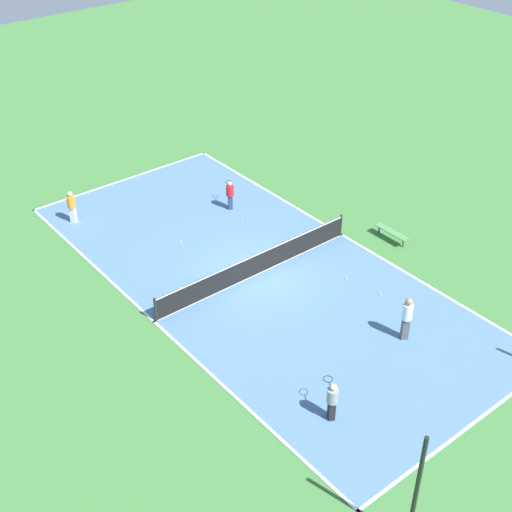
{
  "coord_description": "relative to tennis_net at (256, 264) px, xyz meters",
  "views": [
    {
      "loc": [
        14.54,
        18.11,
        16.51
      ],
      "look_at": [
        0.0,
        0.0,
        0.9
      ],
      "focal_mm": 50.0,
      "sensor_mm": 36.0,
      "label": 1
    }
  ],
  "objects": [
    {
      "name": "tennis_ball_right_alley",
      "position": [
        -2.88,
        4.02,
        -0.48
      ],
      "size": [
        0.07,
        0.07,
        0.07
      ],
      "primitive_type": "sphere",
      "color": "#CCE033",
      "rests_on": "court_surface"
    },
    {
      "name": "bench",
      "position": [
        -6.13,
        1.62,
        -0.15
      ],
      "size": [
        0.36,
        1.68,
        0.45
      ],
      "rotation": [
        0.0,
        0.0,
        1.57
      ],
      "color": "#4C8C4C",
      "rests_on": "ground_plane"
    },
    {
      "name": "player_coach_red",
      "position": [
        -2.37,
        -4.84,
        0.27
      ],
      "size": [
        0.76,
        0.97,
        1.39
      ],
      "rotation": [
        0.0,
        0.0,
        4.18
      ],
      "color": "navy",
      "rests_on": "court_surface"
    },
    {
      "name": "tennis_ball_near_net",
      "position": [
        1.07,
        -3.81,
        -0.48
      ],
      "size": [
        0.07,
        0.07,
        0.07
      ],
      "primitive_type": "sphere",
      "color": "#CCE033",
      "rests_on": "court_surface"
    },
    {
      "name": "fence_post_back_right",
      "position": [
        4.43,
        11.8,
        1.42
      ],
      "size": [
        0.12,
        0.12,
        3.92
      ],
      "color": "black",
      "rests_on": "ground_plane"
    },
    {
      "name": "tennis_net",
      "position": [
        0.0,
        0.0,
        0.0
      ],
      "size": [
        9.45,
        0.1,
        1.01
      ],
      "color": "black",
      "rests_on": "court_surface"
    },
    {
      "name": "tennis_ball_far_baseline",
      "position": [
        -2.6,
        2.47,
        -0.48
      ],
      "size": [
        0.07,
        0.07,
        0.07
      ],
      "primitive_type": "sphere",
      "color": "#CCE033",
      "rests_on": "court_surface"
    },
    {
      "name": "player_center_orange",
      "position": [
        3.81,
        -8.25,
        0.35
      ],
      "size": [
        0.5,
        0.5,
        1.53
      ],
      "rotation": [
        0.0,
        0.0,
        5.33
      ],
      "color": "white",
      "rests_on": "court_surface"
    },
    {
      "name": "ground_plane",
      "position": [
        0.0,
        0.0,
        -0.54
      ],
      "size": [
        80.0,
        80.0,
        0.0
      ],
      "primitive_type": "plane",
      "color": "#3D7538"
    },
    {
      "name": "player_baseline_gray",
      "position": [
        3.01,
        7.45,
        0.29
      ],
      "size": [
        0.74,
        0.98,
        1.42
      ],
      "rotation": [
        0.0,
        0.0,
        4.21
      ],
      "color": "black",
      "rests_on": "court_surface"
    },
    {
      "name": "player_near_white",
      "position": [
        -1.64,
        6.33,
        0.49
      ],
      "size": [
        0.49,
        0.49,
        1.75
      ],
      "rotation": [
        0.0,
        0.0,
        2.6
      ],
      "color": "#4C4C51",
      "rests_on": "court_surface"
    },
    {
      "name": "court_surface",
      "position": [
        0.0,
        0.0,
        -0.53
      ],
      "size": [
        9.65,
        20.84,
        0.02
      ],
      "color": "#4C729E",
      "rests_on": "ground_plane"
    },
    {
      "name": "tennis_ball_midcourt",
      "position": [
        -2.08,
        -3.64,
        -0.48
      ],
      "size": [
        0.07,
        0.07,
        0.07
      ],
      "primitive_type": "sphere",
      "color": "#CCE033",
      "rests_on": "court_surface"
    }
  ]
}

